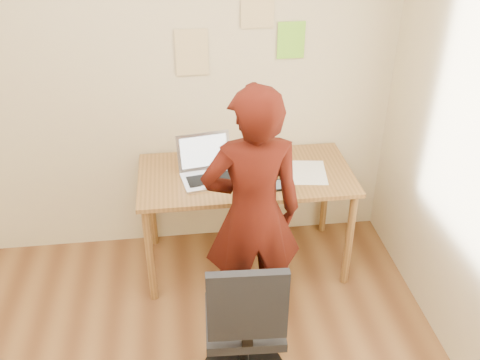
{
  "coord_description": "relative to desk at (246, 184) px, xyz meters",
  "views": [
    {
      "loc": [
        0.27,
        -1.62,
        2.51
      ],
      "look_at": [
        0.59,
        0.95,
        0.95
      ],
      "focal_mm": 40.0,
      "sensor_mm": 36.0,
      "label": 1
    }
  ],
  "objects": [
    {
      "name": "room",
      "position": [
        -0.68,
        -1.38,
        0.7
      ],
      "size": [
        3.58,
        3.58,
        2.78
      ],
      "color": "brown",
      "rests_on": "ground"
    },
    {
      "name": "desk",
      "position": [
        0.0,
        0.0,
        0.0
      ],
      "size": [
        1.4,
        0.7,
        0.74
      ],
      "color": "olive",
      "rests_on": "ground"
    },
    {
      "name": "laptop",
      "position": [
        -0.25,
        -0.01,
        0.14
      ],
      "size": [
        0.4,
        0.37,
        0.25
      ],
      "rotation": [
        0.0,
        0.0,
        0.17
      ],
      "color": "silver",
      "rests_on": "desk"
    },
    {
      "name": "paper_sheet",
      "position": [
        0.41,
        -0.04,
        0.09
      ],
      "size": [
        0.26,
        0.34,
        0.0
      ],
      "primitive_type": "cube",
      "rotation": [
        0.0,
        0.0,
        -0.14
      ],
      "color": "white",
      "rests_on": "desk"
    },
    {
      "name": "phone",
      "position": [
        0.18,
        -0.18,
        0.09
      ],
      "size": [
        0.08,
        0.14,
        0.01
      ],
      "rotation": [
        0.0,
        0.0,
        0.06
      ],
      "color": "black",
      "rests_on": "desk"
    },
    {
      "name": "wall_note_left",
      "position": [
        -0.3,
        0.36,
        0.79
      ],
      "size": [
        0.21,
        0.0,
        0.3
      ],
      "primitive_type": "cube",
      "color": "#D7BB81",
      "rests_on": "room"
    },
    {
      "name": "wall_note_mid",
      "position": [
        0.12,
        0.36,
        1.09
      ],
      "size": [
        0.21,
        0.0,
        0.3
      ],
      "primitive_type": "cube",
      "color": "#D7BB81",
      "rests_on": "room"
    },
    {
      "name": "wall_note_right",
      "position": [
        0.34,
        0.36,
        0.85
      ],
      "size": [
        0.18,
        0.0,
        0.24
      ],
      "primitive_type": "cube",
      "color": "#81DF32",
      "rests_on": "room"
    },
    {
      "name": "office_chair",
      "position": [
        -0.14,
        -1.05,
        -0.26
      ],
      "size": [
        0.48,
        0.48,
        0.92
      ],
      "rotation": [
        0.0,
        0.0,
        -0.05
      ],
      "color": "black",
      "rests_on": "ground"
    },
    {
      "name": "person",
      "position": [
        -0.03,
        -0.55,
        0.13
      ],
      "size": [
        0.58,
        0.39,
        1.57
      ],
      "primitive_type": "imported",
      "rotation": [
        0.0,
        0.0,
        3.17
      ],
      "color": "#3C0E08",
      "rests_on": "ground"
    }
  ]
}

